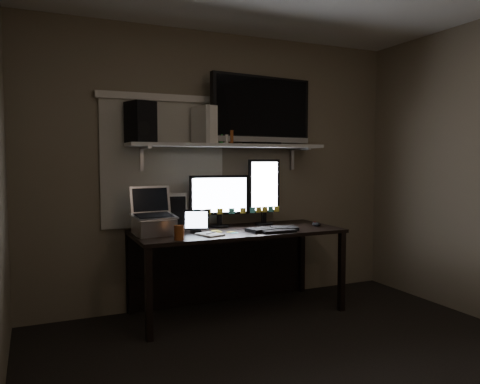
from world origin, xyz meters
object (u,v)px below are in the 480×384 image
keyboard (273,229)px  mouse (316,224)px  monitor_landscape (219,201)px  tablet (196,221)px  desk (232,247)px  cup (179,233)px  speaker (140,122)px  monitor_portrait (264,192)px  tv (262,111)px  game_console (204,125)px  laptop (154,212)px

keyboard → mouse: mouse is taller
keyboard → mouse: (0.49, 0.07, 0.01)m
monitor_landscape → keyboard: monitor_landscape is taller
monitor_landscape → tablet: bearing=-137.8°
desk → keyboard: bearing=-48.0°
cup → speaker: 1.02m
tablet → cup: (-0.23, -0.28, -0.04)m
speaker → monitor_portrait: bearing=-19.9°
desk → speaker: bearing=172.2°
mouse → tablet: bearing=178.3°
speaker → tv: bearing=-18.5°
tablet → desk: bearing=37.2°
tablet → tv: 1.23m
keyboard → game_console: bearing=146.0°
cup → desk: bearing=33.8°
laptop → monitor_landscape: bearing=11.2°
tablet → cup: bearing=-109.3°
desk → mouse: (0.75, -0.22, 0.20)m
monitor_landscape → mouse: (0.83, -0.31, -0.22)m
keyboard → laptop: bearing=170.8°
monitor_portrait → mouse: size_ratio=5.87×
desk → tablet: (-0.38, -0.12, 0.27)m
monitor_landscape → tablet: size_ratio=2.48×
monitor_landscape → speaker: speaker is taller
monitor_landscape → speaker: bearing=-174.8°
monitor_landscape → monitor_portrait: (0.44, -0.02, 0.07)m
desk → cup: 0.77m
monitor_landscape → keyboard: size_ratio=1.21×
tv → tablet: bearing=-169.8°
mouse → tv: 1.16m
cup → speaker: (-0.17, 0.51, 0.86)m
tv → game_console: size_ratio=3.26×
monitor_landscape → desk: bearing=-44.0°
mouse → monitor_portrait: bearing=146.6°
game_console → cup: bearing=-146.7°
cup → speaker: size_ratio=0.33×
monitor_portrait → speaker: bearing=179.6°
desk → speaker: (-0.78, 0.11, 1.10)m
game_console → speaker: 0.55m
monitor_landscape → cup: monitor_landscape is taller
desk → tablet: 0.48m
mouse → speaker: (-1.53, 0.32, 0.90)m
cup → laptop: bearing=112.2°
monitor_portrait → cup: monitor_portrait is taller
laptop → game_console: (0.49, 0.17, 0.72)m
monitor_portrait → cup: (-0.97, -0.48, -0.26)m
monitor_landscape → monitor_portrait: 0.45m
monitor_landscape → cup: (-0.53, -0.50, -0.18)m
speaker → keyboard: bearing=-39.1°
monitor_landscape → cup: bearing=-130.3°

